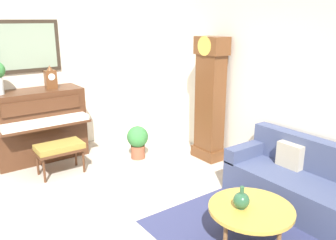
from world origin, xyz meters
The scene contains 11 objects.
ground_plane centered at (0.00, 0.00, -0.05)m, with size 6.40×6.00×0.10m, color #B2A899.
wall_left centered at (-2.60, 0.00, 1.41)m, with size 0.13×4.90×2.80m.
wall_back centered at (0.01, 2.40, 1.40)m, with size 5.30×0.13×2.80m.
piano centered at (-2.23, -0.19, 0.60)m, with size 0.87×1.44×1.18m.
piano_bench centered at (-1.45, -0.14, 0.41)m, with size 0.42×0.70×0.48m.
grandfather_clock centered at (-0.60, 2.11, 0.96)m, with size 0.52×0.34×2.03m.
couch centered at (1.31, 1.97, 0.31)m, with size 1.90×0.80×0.84m.
coffee_table centered at (1.40, 0.87, 0.39)m, with size 0.88×0.88×0.42m.
mantel_clock centered at (-2.23, 0.07, 1.35)m, with size 0.13×0.18×0.38m.
green_jug centered at (1.35, 0.78, 0.51)m, with size 0.17×0.17×0.24m.
potted_plant centered at (-1.29, 1.14, 0.32)m, with size 0.36×0.36×0.56m.
Camera 1 is at (3.47, -1.69, 2.29)m, focal length 37.13 mm.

